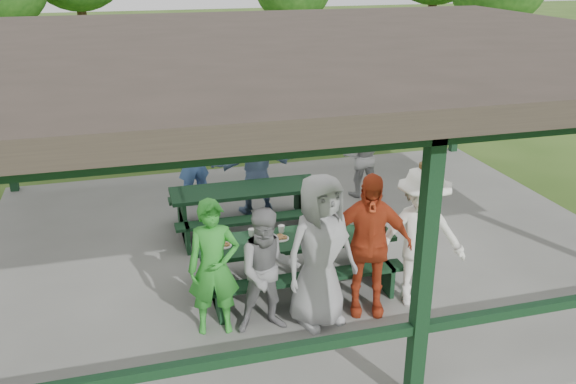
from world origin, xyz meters
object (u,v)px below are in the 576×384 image
object	(u,v)px
picnic_table_far	(246,204)
pickup_truck	(235,87)
contestant_green	(214,268)
farm_trailer	(160,102)
contestant_white_fedora	(421,237)
contestant_grey_left	(268,271)
spectator_lblue	(256,167)
picnic_table_near	(295,255)
spectator_blue	(193,161)
spectator_grey	(361,156)
contestant_red	(368,245)
contestant_grey_mid	(320,251)

from	to	relation	value
picnic_table_far	pickup_truck	size ratio (longest dim) A/B	0.42
contestant_green	farm_trailer	distance (m)	10.26
contestant_white_fedora	picnic_table_far	bearing A→B (deg)	128.01
picnic_table_far	contestant_grey_left	world-z (taller)	contestant_grey_left
spectator_lblue	picnic_table_near	bearing A→B (deg)	84.24
spectator_blue	spectator_grey	xyz separation A→B (m)	(3.11, -0.46, -0.03)
contestant_red	spectator_lblue	distance (m)	3.63
contestant_grey_left	contestant_grey_mid	bearing A→B (deg)	3.04
contestant_grey_left	spectator_lblue	distance (m)	3.72
spectator_grey	pickup_truck	size ratio (longest dim) A/B	0.27
picnic_table_far	contestant_red	bearing A→B (deg)	-71.16
contestant_green	spectator_blue	distance (m)	4.20
picnic_table_near	contestant_green	bearing A→B (deg)	-148.36
contestant_grey_mid	spectator_lblue	bearing A→B (deg)	74.17
contestant_grey_mid	contestant_red	world-z (taller)	contestant_grey_mid
contestant_grey_mid	spectator_blue	xyz separation A→B (m)	(-1.00, 4.35, -0.16)
picnic_table_near	contestant_grey_left	world-z (taller)	contestant_grey_left
contestant_red	spectator_lblue	world-z (taller)	contestant_red
spectator_lblue	pickup_truck	xyz separation A→B (m)	(1.05, 7.39, -0.13)
picnic_table_near	contestant_grey_mid	size ratio (longest dim) A/B	1.36
contestant_grey_mid	spectator_grey	distance (m)	4.43
picnic_table_far	spectator_grey	xyz separation A→B (m)	(2.42, 0.97, 0.32)
contestant_red	farm_trailer	world-z (taller)	contestant_red
contestant_red	spectator_blue	world-z (taller)	contestant_red
pickup_truck	picnic_table_near	bearing A→B (deg)	152.08
contestant_green	contestant_grey_left	world-z (taller)	contestant_green
contestant_white_fedora	spectator_lblue	xyz separation A→B (m)	(-1.36, 3.57, -0.12)
picnic_table_far	spectator_grey	size ratio (longest dim) A/B	1.55
spectator_blue	farm_trailer	distance (m)	6.08
picnic_table_near	spectator_lblue	bearing A→B (deg)	88.55
contestant_grey_left	picnic_table_far	bearing A→B (deg)	86.87
picnic_table_near	contestant_green	xyz separation A→B (m)	(-1.24, -0.76, 0.38)
contestant_red	spectator_blue	bearing A→B (deg)	128.13
contestant_grey_left	contestant_white_fedora	bearing A→B (deg)	5.71
spectator_lblue	spectator_blue	world-z (taller)	spectator_lblue
picnic_table_far	contestant_white_fedora	xyz separation A→B (m)	(1.70, -2.84, 0.48)
contestant_grey_mid	picnic_table_near	bearing A→B (deg)	77.26
contestant_red	spectator_grey	size ratio (longest dim) A/B	1.19
contestant_white_fedora	spectator_blue	size ratio (longest dim) A/B	1.19
farm_trailer	contestant_green	bearing A→B (deg)	-115.17
picnic_table_far	spectator_blue	bearing A→B (deg)	115.66
picnic_table_near	contestant_green	size ratio (longest dim) A/B	1.55
contestant_grey_mid	contestant_white_fedora	distance (m)	1.39
contestant_white_fedora	spectator_grey	distance (m)	3.87
contestant_grey_mid	spectator_grey	xyz separation A→B (m)	(2.11, 3.89, -0.19)
contestant_red	farm_trailer	distance (m)	10.50
spectator_grey	picnic_table_far	bearing A→B (deg)	35.55
spectator_blue	contestant_grey_mid	bearing A→B (deg)	89.89
farm_trailer	pickup_truck	bearing A→B (deg)	-8.60
contestant_green	spectator_lblue	xyz separation A→B (m)	(1.31, 3.50, -0.02)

